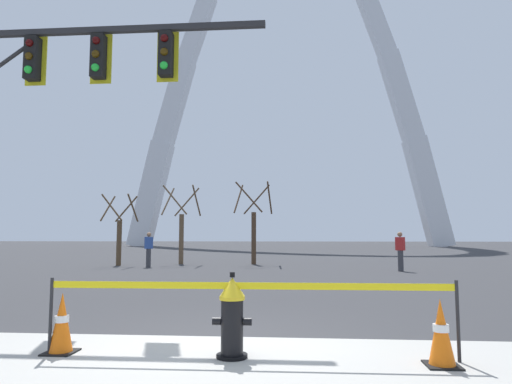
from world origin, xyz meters
The scene contains 12 objects.
ground_plane centered at (0.00, 0.00, 0.00)m, with size 240.00×240.00×0.00m, color #333335.
fire_hydrant centered at (0.27, -0.77, 0.47)m, with size 0.46×0.48×0.99m.
caution_tape_barrier centered at (0.46, -0.79, 0.62)m, with size 4.79×0.09×0.91m.
traffic_cone_by_hydrant centered at (2.59, -0.94, 0.36)m, with size 0.36×0.36×0.73m.
traffic_cone_mid_sidewalk centered at (-1.82, -0.74, 0.36)m, with size 0.36×0.36×0.73m.
traffic_signal_gantry centered at (-4.75, 2.49, 4.40)m, with size 7.82×0.44×6.00m.
monument_arch centered at (0.00, 59.16, 23.15)m, with size 45.73×2.89×53.77m.
tree_far_left centered at (-7.47, 15.56, 1.53)m, with size 1.60×1.61×3.45m.
tree_left_mid centered at (-4.74, 16.96, 1.78)m, with size 1.85×1.86×4.00m.
tree_center_left centered at (-1.02, 17.04, 1.84)m, with size 1.91×1.92×4.14m.
pedestrian_walking_left centered at (5.32, 12.91, 0.82)m, with size 0.38×0.38×1.59m.
pedestrian_standing_center centered at (-5.66, 14.53, 0.82)m, with size 0.36×0.39×1.59m.
Camera 1 is at (0.99, -6.19, 1.41)m, focal length 32.11 mm.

